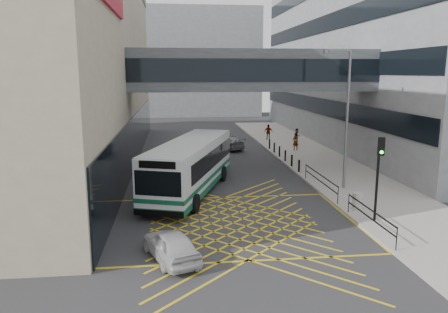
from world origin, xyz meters
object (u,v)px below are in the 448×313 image
object	(u,v)px
pedestrian_b	(297,137)
traffic_light	(379,167)
car_white	(171,245)
car_dark	(180,147)
pedestrian_a	(295,142)
bus	(191,165)
street_lamp	(345,111)
pedestrian_c	(268,132)
car_silver	(226,142)
litter_bin	(357,201)

from	to	relation	value
pedestrian_b	traffic_light	bearing A→B (deg)	-118.68
car_white	car_dark	size ratio (longest dim) A/B	0.92
car_white	pedestrian_a	size ratio (longest dim) A/B	2.45
pedestrian_b	bus	bearing A→B (deg)	-147.47
bus	street_lamp	xyz separation A→B (m)	(9.41, -0.68, 3.30)
car_white	pedestrian_c	distance (m)	31.39
bus	car_white	xyz separation A→B (m)	(-1.23, -9.90, -1.11)
car_white	pedestrian_a	bearing A→B (deg)	-137.06
car_white	traffic_light	size ratio (longest dim) A/B	0.94
pedestrian_a	car_dark	bearing A→B (deg)	-16.24
car_dark	pedestrian_c	distance (m)	11.73
car_white	car_silver	size ratio (longest dim) A/B	0.87
street_lamp	pedestrian_b	bearing A→B (deg)	71.26
car_white	pedestrian_a	world-z (taller)	pedestrian_a
street_lamp	pedestrian_b	size ratio (longest dim) A/B	5.25
car_silver	litter_bin	distance (m)	20.69
pedestrian_c	car_white	bearing A→B (deg)	79.80
litter_bin	pedestrian_a	size ratio (longest dim) A/B	0.57
car_dark	pedestrian_b	distance (m)	12.20
car_silver	pedestrian_c	distance (m)	6.86
car_white	pedestrian_a	distance (m)	25.69
traffic_light	pedestrian_a	bearing A→B (deg)	91.31
pedestrian_c	traffic_light	bearing A→B (deg)	98.27
car_dark	street_lamp	world-z (taller)	street_lamp
car_white	car_dark	distance (m)	22.96
car_dark	traffic_light	distance (m)	22.07
pedestrian_a	street_lamp	bearing A→B (deg)	69.99
street_lamp	pedestrian_a	size ratio (longest dim) A/B	5.33
bus	street_lamp	size ratio (longest dim) A/B	1.38
traffic_light	pedestrian_c	xyz separation A→B (m)	(0.42, 26.58, -1.90)
street_lamp	pedestrian_b	world-z (taller)	street_lamp
bus	litter_bin	distance (m)	10.03
car_white	street_lamp	size ratio (longest dim) A/B	0.46
car_white	pedestrian_c	xyz separation A→B (m)	(10.41, 29.61, 0.36)
car_silver	litter_bin	xyz separation A→B (m)	(4.60, -20.18, -0.08)
car_silver	pedestrian_b	bearing A→B (deg)	162.88
traffic_light	pedestrian_b	world-z (taller)	traffic_light
car_dark	litter_bin	xyz separation A→B (m)	(9.10, -18.04, -0.05)
car_silver	traffic_light	size ratio (longest dim) A/B	1.07
car_white	litter_bin	size ratio (longest dim) A/B	4.32
pedestrian_c	pedestrian_b	bearing A→B (deg)	129.82
car_dark	pedestrian_b	size ratio (longest dim) A/B	2.61
traffic_light	pedestrian_c	bearing A→B (deg)	94.87
car_white	pedestrian_b	size ratio (longest dim) A/B	2.41
car_dark	litter_bin	size ratio (longest dim) A/B	4.68
street_lamp	pedestrian_c	world-z (taller)	street_lamp
bus	traffic_light	xyz separation A→B (m)	(8.76, -6.87, 1.15)
car_dark	pedestrian_c	xyz separation A→B (m)	(9.65, 6.66, 0.32)
car_dark	car_silver	xyz separation A→B (m)	(4.50, 2.14, 0.03)
traffic_light	pedestrian_c	distance (m)	26.65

